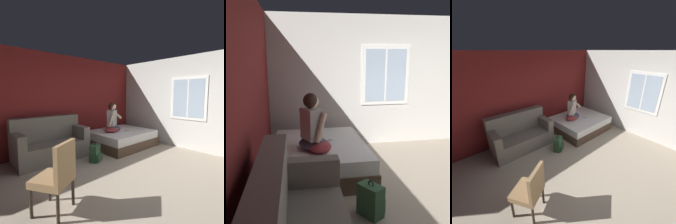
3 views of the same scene
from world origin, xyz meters
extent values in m
plane|color=tan|center=(0.00, 0.00, 0.00)|extent=(40.00, 40.00, 0.00)
cube|color=maroon|center=(0.00, 2.89, 1.35)|extent=(9.97, 0.16, 2.70)
cube|color=silver|center=(2.57, 0.00, 1.35)|extent=(0.16, 7.01, 2.70)
cube|color=white|center=(2.47, 0.40, 1.49)|extent=(0.02, 1.04, 1.24)
cube|color=#9EB2C6|center=(2.46, 0.40, 1.49)|extent=(0.01, 0.88, 1.08)
cube|color=white|center=(2.46, 0.40, 1.49)|extent=(0.01, 0.04, 1.08)
cube|color=#4C3828|center=(1.31, 1.92, 0.13)|extent=(1.81, 1.52, 0.26)
cube|color=white|center=(1.31, 1.92, 0.37)|extent=(1.76, 1.48, 0.22)
cube|color=slate|center=(-0.78, 2.25, 0.22)|extent=(1.71, 0.82, 0.44)
cube|color=slate|center=(-0.78, 2.55, 0.74)|extent=(1.70, 0.26, 0.60)
cube|color=slate|center=(-1.54, 2.26, 0.60)|extent=(0.19, 0.80, 0.32)
cube|color=slate|center=(-0.02, 2.24, 0.60)|extent=(0.19, 0.80, 0.32)
cylinder|color=#382D23|center=(-1.53, 0.69, 0.20)|extent=(0.04, 0.04, 0.40)
cylinder|color=#382D23|center=(-1.86, 0.48, 0.20)|extent=(0.04, 0.04, 0.40)
cylinder|color=#382D23|center=(-1.32, 0.36, 0.20)|extent=(0.04, 0.04, 0.40)
cylinder|color=#382D23|center=(-1.65, 0.15, 0.20)|extent=(0.04, 0.04, 0.40)
cube|color=#9E7A51|center=(-1.59, 0.42, 0.45)|extent=(0.63, 0.63, 0.10)
cube|color=#9E7A51|center=(-1.48, 0.25, 0.74)|extent=(0.42, 0.29, 0.48)
ellipsoid|color=#383D51|center=(1.07, 2.04, 0.56)|extent=(0.66, 0.62, 0.16)
cube|color=#B2ADA8|center=(1.06, 2.08, 0.88)|extent=(0.38, 0.32, 0.48)
cylinder|color=beige|center=(0.90, 1.95, 0.86)|extent=(0.16, 0.23, 0.44)
cylinder|color=beige|center=(1.25, 2.08, 0.98)|extent=(0.23, 0.37, 0.29)
sphere|color=beige|center=(1.07, 2.06, 1.23)|extent=(0.21, 0.21, 0.21)
ellipsoid|color=black|center=(1.06, 2.08, 1.24)|extent=(0.30, 0.30, 0.23)
cube|color=#2D5133|center=(-0.08, 1.46, 0.20)|extent=(0.35, 0.31, 0.40)
cube|color=#2D5133|center=(-0.02, 1.36, 0.11)|extent=(0.23, 0.17, 0.18)
torus|color=black|center=(-0.08, 1.46, 0.42)|extent=(0.08, 0.06, 0.09)
ellipsoid|color=#993338|center=(0.96, 1.96, 0.55)|extent=(0.50, 0.38, 0.14)
cube|color=#B7B7BC|center=(1.38, 1.76, 0.48)|extent=(0.16, 0.14, 0.01)
camera|label=1|loc=(-2.54, -1.78, 1.60)|focal=28.00mm
camera|label=2|loc=(-2.81, 2.33, 1.91)|focal=42.00mm
camera|label=3|loc=(-2.32, -1.40, 2.71)|focal=24.00mm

